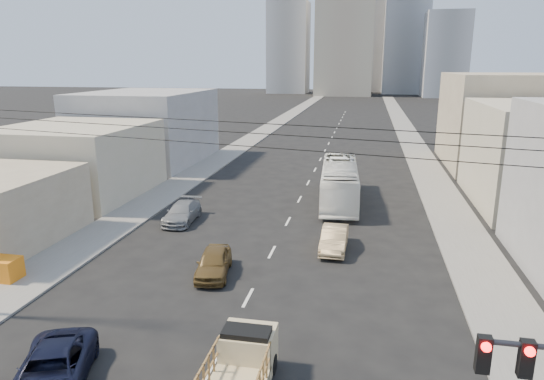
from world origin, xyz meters
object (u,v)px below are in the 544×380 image
(navy_pickup, at_px, (51,371))
(city_bus, at_px, (339,182))
(sedan_brown, at_px, (214,262))
(sedan_grey, at_px, (182,212))
(flatbed_pickup, at_px, (241,364))
(sedan_tan, at_px, (334,239))
(crate_stack, at_px, (2,269))

(navy_pickup, xyz_separation_m, city_bus, (8.29, 25.80, 0.96))
(sedan_brown, distance_m, sedan_grey, 9.68)
(flatbed_pickup, bearing_deg, sedan_tan, 81.03)
(sedan_tan, bearing_deg, sedan_grey, 163.59)
(flatbed_pickup, relative_size, navy_pickup, 0.87)
(sedan_grey, bearing_deg, sedan_brown, -61.72)
(city_bus, height_order, crate_stack, city_bus)
(navy_pickup, distance_m, city_bus, 27.12)
(city_bus, bearing_deg, sedan_grey, -149.06)
(sedan_brown, relative_size, sedan_tan, 0.96)
(flatbed_pickup, distance_m, city_bus, 24.75)
(flatbed_pickup, height_order, city_bus, city_bus)
(sedan_brown, xyz_separation_m, crate_stack, (-10.56, -2.87, -0.01))
(flatbed_pickup, relative_size, sedan_tan, 1.03)
(navy_pickup, height_order, sedan_tan, sedan_tan)
(sedan_grey, distance_m, crate_stack, 12.46)
(sedan_grey, xyz_separation_m, crate_stack, (-5.56, -11.15, 0.01))
(navy_pickup, xyz_separation_m, crate_stack, (-7.99, 7.31, -0.01))
(crate_stack, bearing_deg, city_bus, 48.65)
(flatbed_pickup, bearing_deg, sedan_grey, 117.14)
(flatbed_pickup, xyz_separation_m, sedan_tan, (2.20, 13.93, -0.39))
(navy_pickup, relative_size, sedan_grey, 1.08)
(city_bus, height_order, sedan_grey, city_bus)
(sedan_brown, bearing_deg, navy_pickup, -113.29)
(city_bus, bearing_deg, sedan_tan, -91.50)
(sedan_tan, bearing_deg, city_bus, 92.60)
(sedan_tan, xyz_separation_m, crate_stack, (-16.64, -7.75, -0.02))
(sedan_grey, relative_size, crate_stack, 2.60)
(sedan_brown, distance_m, sedan_tan, 7.79)
(sedan_brown, relative_size, sedan_grey, 0.88)
(city_bus, bearing_deg, navy_pickup, -111.27)
(city_bus, relative_size, sedan_grey, 2.55)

